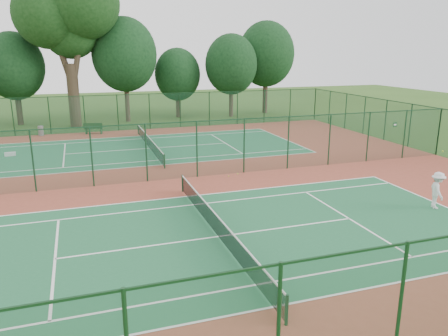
{
  "coord_description": "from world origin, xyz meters",
  "views": [
    {
      "loc": [
        -5.1,
        -25.1,
        7.56
      ],
      "look_at": [
        1.89,
        -4.16,
        1.6
      ],
      "focal_mm": 35.0,
      "sensor_mm": 36.0,
      "label": 1
    }
  ],
  "objects_px": {
    "kit_bag": "(10,154)",
    "trash_bin": "(41,131)",
    "player_near": "(437,190)",
    "big_tree": "(68,13)",
    "bench": "(93,128)"
  },
  "relations": [
    {
      "from": "kit_bag",
      "to": "trash_bin",
      "type": "bearing_deg",
      "value": 73.41
    },
    {
      "from": "trash_bin",
      "to": "kit_bag",
      "type": "relative_size",
      "value": 1.18
    },
    {
      "from": "kit_bag",
      "to": "player_near",
      "type": "bearing_deg",
      "value": -46.19
    },
    {
      "from": "trash_bin",
      "to": "big_tree",
      "type": "height_order",
      "value": "big_tree"
    },
    {
      "from": "player_near",
      "to": "kit_bag",
      "type": "distance_m",
      "value": 28.52
    },
    {
      "from": "trash_bin",
      "to": "big_tree",
      "type": "distance_m",
      "value": 12.02
    },
    {
      "from": "player_near",
      "to": "big_tree",
      "type": "distance_m",
      "value": 36.91
    },
    {
      "from": "player_near",
      "to": "bench",
      "type": "height_order",
      "value": "player_near"
    },
    {
      "from": "bench",
      "to": "kit_bag",
      "type": "relative_size",
      "value": 2.38
    },
    {
      "from": "trash_bin",
      "to": "bench",
      "type": "distance_m",
      "value": 4.67
    },
    {
      "from": "bench",
      "to": "big_tree",
      "type": "bearing_deg",
      "value": 119.3
    },
    {
      "from": "player_near",
      "to": "bench",
      "type": "xyz_separation_m",
      "value": [
        -15.2,
        26.0,
        -0.38
      ]
    },
    {
      "from": "player_near",
      "to": "trash_bin",
      "type": "relative_size",
      "value": 2.07
    },
    {
      "from": "player_near",
      "to": "trash_bin",
      "type": "bearing_deg",
      "value": 60.52
    },
    {
      "from": "trash_bin",
      "to": "kit_bag",
      "type": "height_order",
      "value": "trash_bin"
    }
  ]
}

